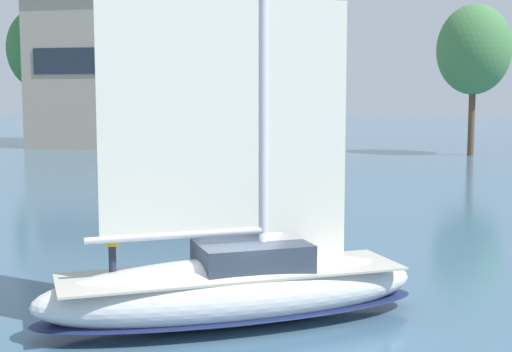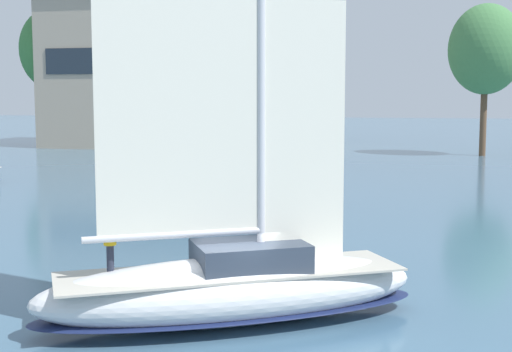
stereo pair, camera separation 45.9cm
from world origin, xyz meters
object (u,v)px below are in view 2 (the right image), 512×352
tree_shore_center (486,50)px  sailboat_moored_outer_mooring (201,159)px  sailboat_moored_mid_channel (288,168)px  tree_shore_left (54,50)px  sailboat_main (232,281)px

tree_shore_center → sailboat_moored_outer_mooring: size_ratio=1.80×
sailboat_moored_mid_channel → sailboat_moored_outer_mooring: size_ratio=1.06×
tree_shore_center → sailboat_moored_mid_channel: tree_shore_center is taller
tree_shore_left → sailboat_moored_outer_mooring: tree_shore_left is taller
tree_shore_center → tree_shore_left: bearing=176.0°
tree_shore_left → sailboat_moored_outer_mooring: (26.25, -20.88, -11.64)m
tree_shore_center → sailboat_moored_outer_mooring: (-26.14, -17.24, -10.65)m
sailboat_moored_outer_mooring → sailboat_moored_mid_channel: bearing=-35.4°
tree_shore_center → sailboat_moored_mid_channel: size_ratio=1.70×
sailboat_moored_mid_channel → sailboat_moored_outer_mooring: (-9.42, 6.70, -0.04)m
tree_shore_left → tree_shore_center: 52.53m
sailboat_main → sailboat_moored_mid_channel: sailboat_main is taller
tree_shore_left → sailboat_moored_outer_mooring: size_ratio=1.96×
sailboat_main → tree_shore_left: bearing=122.4°
sailboat_main → sailboat_moored_mid_channel: 37.61m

